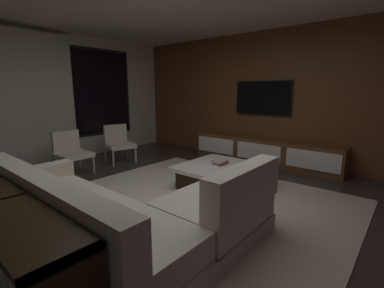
# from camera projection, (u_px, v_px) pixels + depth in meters

# --- Properties ---
(floor) EXTENTS (9.20, 9.20, 0.00)m
(floor) POSITION_uv_depth(u_px,v_px,m) (175.00, 209.00, 3.47)
(floor) COLOR #332B26
(back_wall_with_window) EXTENTS (6.60, 0.30, 2.70)m
(back_wall_with_window) POSITION_uv_depth(u_px,v_px,m) (42.00, 98.00, 5.43)
(back_wall_with_window) COLOR beige
(back_wall_with_window) RESTS_ON floor
(media_wall) EXTENTS (0.12, 7.80, 2.70)m
(media_wall) POSITION_uv_depth(u_px,v_px,m) (276.00, 98.00, 5.51)
(media_wall) COLOR brown
(media_wall) RESTS_ON floor
(area_rug) EXTENTS (3.20, 3.80, 0.01)m
(area_rug) POSITION_uv_depth(u_px,v_px,m) (198.00, 202.00, 3.67)
(area_rug) COLOR beige
(area_rug) RESTS_ON floor
(sectional_couch) EXTENTS (1.98, 2.50, 0.82)m
(sectional_couch) POSITION_uv_depth(u_px,v_px,m) (120.00, 219.00, 2.58)
(sectional_couch) COLOR #B1A997
(sectional_couch) RESTS_ON floor
(coffee_table) EXTENTS (1.16, 1.16, 0.36)m
(coffee_table) POSITION_uv_depth(u_px,v_px,m) (221.00, 176.00, 4.17)
(coffee_table) COLOR black
(coffee_table) RESTS_ON floor
(book_stack_on_coffee_table) EXTENTS (0.25, 0.19, 0.06)m
(book_stack_on_coffee_table) POSITION_uv_depth(u_px,v_px,m) (220.00, 162.00, 4.22)
(book_stack_on_coffee_table) COLOR #863473
(book_stack_on_coffee_table) RESTS_ON coffee_table
(accent_chair_near_window) EXTENTS (0.67, 0.68, 0.78)m
(accent_chair_near_window) POSITION_uv_depth(u_px,v_px,m) (118.00, 141.00, 5.71)
(accent_chair_near_window) COLOR #B2ADA0
(accent_chair_near_window) RESTS_ON floor
(accent_chair_by_curtain) EXTENTS (0.55, 0.57, 0.78)m
(accent_chair_by_curtain) POSITION_uv_depth(u_px,v_px,m) (71.00, 150.00, 4.86)
(accent_chair_by_curtain) COLOR #B2ADA0
(accent_chair_by_curtain) RESTS_ON floor
(media_console) EXTENTS (0.46, 3.10, 0.52)m
(media_console) POSITION_uv_depth(u_px,v_px,m) (265.00, 152.00, 5.54)
(media_console) COLOR brown
(media_console) RESTS_ON floor
(mounted_tv) EXTENTS (0.05, 1.22, 0.70)m
(mounted_tv) POSITION_uv_depth(u_px,v_px,m) (263.00, 98.00, 5.58)
(mounted_tv) COLOR black
(console_table_behind_couch) EXTENTS (0.40, 2.10, 0.74)m
(console_table_behind_couch) POSITION_uv_depth(u_px,v_px,m) (3.00, 243.00, 1.95)
(console_table_behind_couch) COLOR black
(console_table_behind_couch) RESTS_ON floor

